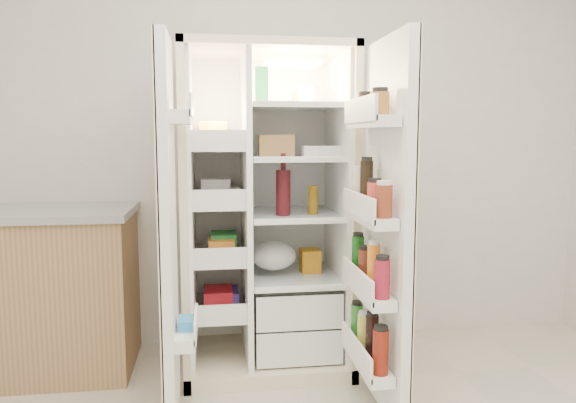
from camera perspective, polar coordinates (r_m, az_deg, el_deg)
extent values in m
cube|color=silver|center=(3.47, -0.37, 7.37)|extent=(4.00, 0.02, 2.70)
cube|color=beige|center=(3.41, -2.90, -0.22)|extent=(0.92, 0.04, 1.80)
cube|color=beige|center=(3.07, -10.55, -1.11)|extent=(0.04, 0.70, 1.80)
cube|color=beige|center=(3.15, 5.64, -0.81)|extent=(0.04, 0.70, 1.80)
cube|color=beige|center=(3.09, -2.43, 15.45)|extent=(0.92, 0.70, 0.04)
cube|color=beige|center=(3.31, -2.27, -15.89)|extent=(0.92, 0.70, 0.08)
cube|color=white|center=(3.37, -2.86, 0.06)|extent=(0.84, 0.02, 1.68)
cube|color=white|center=(3.06, -10.00, -0.73)|extent=(0.02, 0.62, 1.68)
cube|color=white|center=(3.14, 5.11, -0.46)|extent=(0.02, 0.62, 1.68)
cube|color=white|center=(3.07, -4.39, -0.63)|extent=(0.03, 0.62, 1.68)
cube|color=white|center=(3.25, 0.55, -13.54)|extent=(0.47, 0.52, 0.19)
cube|color=white|center=(3.19, 0.55, -10.17)|extent=(0.47, 0.52, 0.19)
cube|color=#FFD18C|center=(3.15, 0.38, 14.18)|extent=(0.30, 0.30, 0.02)
cube|color=white|center=(3.19, -7.13, -10.90)|extent=(0.28, 0.58, 0.02)
cube|color=white|center=(3.11, -7.21, -5.62)|extent=(0.28, 0.58, 0.02)
cube|color=white|center=(3.06, -7.30, -0.12)|extent=(0.28, 0.58, 0.02)
cube|color=white|center=(3.04, -7.38, 5.50)|extent=(0.28, 0.58, 0.02)
cube|color=white|center=(3.17, 0.50, -7.73)|extent=(0.49, 0.58, 0.01)
cube|color=white|center=(3.10, 0.51, -1.28)|extent=(0.49, 0.58, 0.01)
cube|color=white|center=(3.07, 0.51, 4.64)|extent=(0.49, 0.58, 0.02)
cube|color=white|center=(3.07, 0.52, 9.86)|extent=(0.49, 0.58, 0.02)
cube|color=red|center=(3.17, -7.15, -9.86)|extent=(0.16, 0.20, 0.10)
cube|color=#238237|center=(3.09, -7.23, -4.36)|extent=(0.14, 0.18, 0.12)
cube|color=silver|center=(3.05, -7.31, 0.71)|extent=(0.20, 0.22, 0.07)
cube|color=gold|center=(3.04, -7.40, 7.01)|extent=(0.15, 0.16, 0.14)
cube|color=#3A2C86|center=(3.17, -7.15, -9.95)|extent=(0.18, 0.20, 0.09)
cube|color=orange|center=(3.10, -7.23, -4.54)|extent=(0.14, 0.18, 0.10)
cube|color=silver|center=(3.05, -7.32, 1.18)|extent=(0.16, 0.16, 0.12)
sphere|color=orange|center=(3.19, -1.53, -15.15)|extent=(0.07, 0.07, 0.07)
sphere|color=orange|center=(3.23, 0.02, -14.81)|extent=(0.07, 0.07, 0.07)
sphere|color=orange|center=(3.21, 1.96, -14.97)|extent=(0.07, 0.07, 0.07)
sphere|color=orange|center=(3.32, -0.93, -14.21)|extent=(0.07, 0.07, 0.07)
sphere|color=orange|center=(3.32, 0.88, -14.25)|extent=(0.07, 0.07, 0.07)
sphere|color=orange|center=(3.29, 2.77, -14.39)|extent=(0.07, 0.07, 0.07)
ellipsoid|color=#3A7426|center=(3.20, 0.50, -9.81)|extent=(0.26, 0.24, 0.11)
cylinder|color=#400D13|center=(2.97, -0.50, 0.93)|extent=(0.08, 0.08, 0.25)
cylinder|color=brown|center=(3.02, 2.64, 0.16)|extent=(0.06, 0.06, 0.16)
cube|color=#227C43|center=(2.95, -2.79, 12.01)|extent=(0.07, 0.07, 0.19)
cylinder|color=white|center=(3.09, 2.22, 10.96)|extent=(0.11, 0.11, 0.10)
cylinder|color=#AF5E28|center=(3.16, 1.06, 10.68)|extent=(0.07, 0.07, 0.08)
cube|color=white|center=(3.03, 3.72, 5.29)|extent=(0.23, 0.10, 0.06)
cube|color=#BC864B|center=(3.05, -1.26, 5.88)|extent=(0.19, 0.11, 0.12)
ellipsoid|color=silver|center=(3.12, -1.49, -6.29)|extent=(0.25, 0.23, 0.16)
cube|color=orange|center=(3.22, 2.32, -6.17)|extent=(0.11, 0.13, 0.13)
cube|color=white|center=(2.53, -12.43, -2.83)|extent=(0.05, 0.40, 1.72)
cube|color=beige|center=(2.53, -13.00, -2.84)|extent=(0.01, 0.40, 1.72)
cube|color=white|center=(2.65, -10.60, -13.52)|extent=(0.09, 0.32, 0.06)
cube|color=white|center=(2.49, -11.10, 8.61)|extent=(0.09, 0.32, 0.06)
cube|color=#338CCC|center=(2.64, -10.61, -12.91)|extent=(0.07, 0.12, 0.10)
cube|color=white|center=(2.56, 10.34, -2.65)|extent=(0.05, 0.58, 1.72)
cube|color=beige|center=(2.57, 10.87, -2.64)|extent=(0.01, 0.58, 1.72)
cube|color=white|center=(2.72, 8.27, -16.15)|extent=(0.11, 0.50, 0.05)
cube|color=white|center=(2.60, 8.40, -9.24)|extent=(0.11, 0.50, 0.05)
cube|color=white|center=(2.53, 8.53, -1.60)|extent=(0.11, 0.50, 0.05)
cube|color=white|center=(2.50, 8.71, 8.19)|extent=(0.11, 0.50, 0.05)
cylinder|color=maroon|center=(2.49, 9.66, -15.24)|extent=(0.07, 0.07, 0.20)
cylinder|color=black|center=(2.60, 8.77, -14.00)|extent=(0.06, 0.06, 0.22)
cylinder|color=#CCD045|center=(2.73, 7.95, -13.45)|extent=(0.06, 0.06, 0.18)
cylinder|color=#297B29|center=(2.84, 7.21, -12.47)|extent=(0.06, 0.06, 0.19)
cylinder|color=maroon|center=(2.39, 9.81, -7.99)|extent=(0.07, 0.07, 0.17)
cylinder|color=orange|center=(2.50, 8.91, -6.81)|extent=(0.06, 0.06, 0.21)
cylinder|color=#5D2517|center=(2.63, 8.06, -6.69)|extent=(0.07, 0.07, 0.16)
cylinder|color=#135313|center=(2.75, 7.32, -5.67)|extent=(0.06, 0.06, 0.20)
cylinder|color=maroon|center=(2.33, 9.98, 0.01)|extent=(0.07, 0.07, 0.14)
cylinder|color=#CB3A34|center=(2.45, 9.04, 0.37)|extent=(0.07, 0.07, 0.14)
cylinder|color=black|center=(2.57, 8.21, 1.69)|extent=(0.06, 0.06, 0.23)
cylinder|color=beige|center=(2.70, 7.43, 1.41)|extent=(0.06, 0.06, 0.18)
cylinder|color=#9A6026|center=(2.39, 9.58, 10.04)|extent=(0.08, 0.08, 0.10)
cylinder|color=maroon|center=(2.60, 8.10, 9.80)|extent=(0.08, 0.08, 0.10)
cube|color=#9F7C4F|center=(3.42, -26.33, -8.73)|extent=(1.23, 0.64, 0.88)
cube|color=#96969B|center=(3.33, -26.74, -1.06)|extent=(1.27, 0.68, 0.04)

